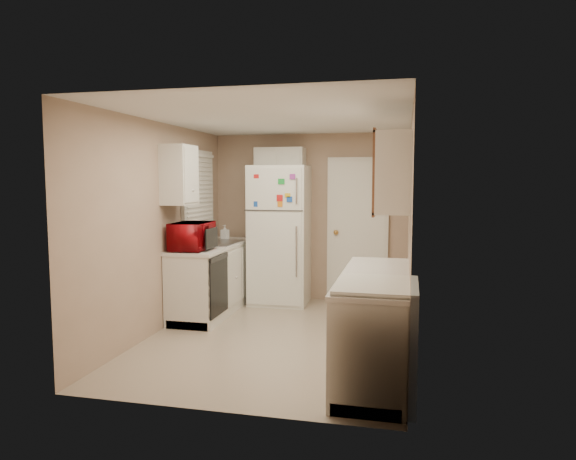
# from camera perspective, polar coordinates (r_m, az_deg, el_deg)

# --- Properties ---
(floor) EXTENTS (3.80, 3.80, 0.00)m
(floor) POSITION_cam_1_polar(r_m,az_deg,el_deg) (5.84, -1.12, -11.78)
(floor) COLOR #BEAC96
(floor) RESTS_ON ground
(ceiling) EXTENTS (3.80, 3.80, 0.00)m
(ceiling) POSITION_cam_1_polar(r_m,az_deg,el_deg) (5.61, -1.17, 12.32)
(ceiling) COLOR white
(ceiling) RESTS_ON floor
(wall_left) EXTENTS (3.80, 3.80, 0.00)m
(wall_left) POSITION_cam_1_polar(r_m,az_deg,el_deg) (6.09, -14.03, 0.31)
(wall_left) COLOR tan
(wall_left) RESTS_ON floor
(wall_right) EXTENTS (3.80, 3.80, 0.00)m
(wall_right) POSITION_cam_1_polar(r_m,az_deg,el_deg) (5.43, 13.34, -0.29)
(wall_right) COLOR tan
(wall_right) RESTS_ON floor
(wall_back) EXTENTS (2.80, 2.80, 0.00)m
(wall_back) POSITION_cam_1_polar(r_m,az_deg,el_deg) (7.45, 2.40, 1.40)
(wall_back) COLOR tan
(wall_back) RESTS_ON floor
(wall_front) EXTENTS (2.80, 2.80, 0.00)m
(wall_front) POSITION_cam_1_polar(r_m,az_deg,el_deg) (3.79, -8.12, -2.68)
(wall_front) COLOR tan
(wall_front) RESTS_ON floor
(left_counter) EXTENTS (0.60, 1.80, 0.90)m
(left_counter) POSITION_cam_1_polar(r_m,az_deg,el_deg) (6.89, -8.24, -5.29)
(left_counter) COLOR silver
(left_counter) RESTS_ON floor
(dishwasher) EXTENTS (0.03, 0.58, 0.72)m
(dishwasher) POSITION_cam_1_polar(r_m,az_deg,el_deg) (6.23, -7.74, -6.07)
(dishwasher) COLOR black
(dishwasher) RESTS_ON floor
(sink) EXTENTS (0.54, 0.74, 0.16)m
(sink) POSITION_cam_1_polar(r_m,az_deg,el_deg) (6.96, -7.85, -1.75)
(sink) COLOR gray
(sink) RESTS_ON left_counter
(microwave) EXTENTS (0.62, 0.36, 0.40)m
(microwave) POSITION_cam_1_polar(r_m,az_deg,el_deg) (6.30, -10.60, -0.82)
(microwave) COLOR #93070D
(microwave) RESTS_ON left_counter
(soap_bottle) EXTENTS (0.12, 0.12, 0.20)m
(soap_bottle) POSITION_cam_1_polar(r_m,az_deg,el_deg) (7.37, -7.03, -0.24)
(soap_bottle) COLOR silver
(soap_bottle) RESTS_ON left_counter
(window_blinds) EXTENTS (0.10, 0.98, 1.08)m
(window_blinds) POSITION_cam_1_polar(r_m,az_deg,el_deg) (7.00, -9.92, 4.34)
(window_blinds) COLOR silver
(window_blinds) RESTS_ON wall_left
(upper_cabinet_left) EXTENTS (0.30, 0.45, 0.70)m
(upper_cabinet_left) POSITION_cam_1_polar(r_m,az_deg,el_deg) (6.20, -12.00, 6.00)
(upper_cabinet_left) COLOR silver
(upper_cabinet_left) RESTS_ON wall_left
(refrigerator) EXTENTS (0.82, 0.80, 1.94)m
(refrigerator) POSITION_cam_1_polar(r_m,az_deg,el_deg) (7.25, -0.85, -0.53)
(refrigerator) COLOR white
(refrigerator) RESTS_ON floor
(cabinet_over_fridge) EXTENTS (0.70, 0.30, 0.40)m
(cabinet_over_fridge) POSITION_cam_1_polar(r_m,az_deg,el_deg) (7.37, -0.87, 7.59)
(cabinet_over_fridge) COLOR silver
(cabinet_over_fridge) RESTS_ON wall_back
(interior_door) EXTENTS (0.86, 0.06, 2.08)m
(interior_door) POSITION_cam_1_polar(r_m,az_deg,el_deg) (7.33, 7.73, -0.12)
(interior_door) COLOR white
(interior_door) RESTS_ON floor
(right_counter) EXTENTS (0.60, 2.00, 0.90)m
(right_counter) POSITION_cam_1_polar(r_m,az_deg,el_deg) (4.79, 9.55, -10.15)
(right_counter) COLOR silver
(right_counter) RESTS_ON floor
(stove) EXTENTS (0.64, 0.78, 0.95)m
(stove) POSITION_cam_1_polar(r_m,az_deg,el_deg) (4.22, 9.78, -11.99)
(stove) COLOR white
(stove) RESTS_ON floor
(upper_cabinet_right) EXTENTS (0.30, 1.20, 0.70)m
(upper_cabinet_right) POSITION_cam_1_polar(r_m,az_deg,el_deg) (4.91, 11.78, 6.15)
(upper_cabinet_right) COLOR silver
(upper_cabinet_right) RESTS_ON wall_right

